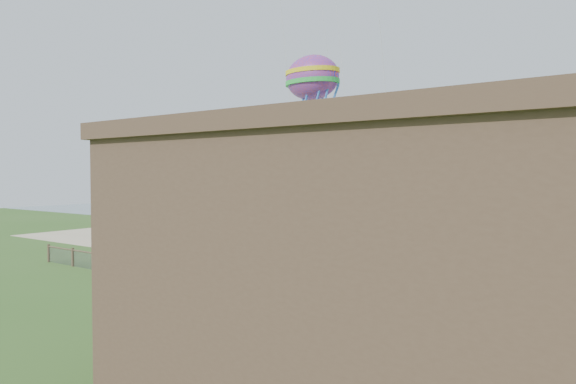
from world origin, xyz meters
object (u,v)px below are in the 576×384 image
(chainlink_fence, at_px, (243,287))
(picnic_table, at_px, (304,344))
(octopus_kite, at_px, (312,109))
(motel, at_px, (467,287))

(chainlink_fence, height_order, picnic_table, chainlink_fence)
(chainlink_fence, xyz_separation_m, octopus_kite, (0.12, 6.07, 9.43))
(picnic_table, bearing_deg, motel, 5.09)
(chainlink_fence, relative_size, octopus_kite, 5.06)
(octopus_kite, bearing_deg, picnic_table, -69.94)
(picnic_table, bearing_deg, octopus_kite, 145.47)
(motel, height_order, picnic_table, motel)
(chainlink_fence, distance_m, picnic_table, 8.63)
(motel, distance_m, octopus_kite, 19.46)
(chainlink_fence, distance_m, octopus_kite, 11.22)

